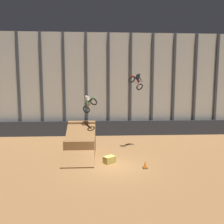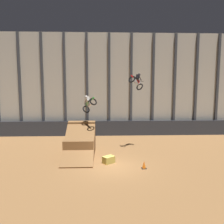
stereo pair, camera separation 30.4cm
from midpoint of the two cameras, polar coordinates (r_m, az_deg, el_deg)
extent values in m
plane|color=olive|center=(17.19, 0.03, -14.10)|extent=(60.00, 60.00, 0.00)
cube|color=beige|center=(27.73, -1.24, 7.17)|extent=(32.00, 0.12, 12.73)
cube|color=#3D424C|center=(29.35, -23.49, 6.60)|extent=(0.28, 0.28, 12.73)
cube|color=#3D424C|center=(28.51, -18.25, 6.82)|extent=(0.28, 0.28, 12.73)
cube|color=#3D424C|center=(27.91, -12.73, 7.00)|extent=(0.28, 0.28, 12.73)
cube|color=#3D424C|center=(27.58, -7.02, 7.12)|extent=(0.28, 0.28, 12.73)
cube|color=#3D424C|center=(27.53, -1.22, 7.17)|extent=(0.28, 0.28, 12.73)
cube|color=#3D424C|center=(27.75, 4.53, 7.15)|extent=(0.28, 0.28, 12.73)
cube|color=#3D424C|center=(28.24, 10.14, 7.05)|extent=(0.28, 0.28, 12.73)
cube|color=#3D424C|center=(28.99, 15.51, 6.90)|extent=(0.28, 0.28, 12.73)
cube|color=#3D424C|center=(29.98, 20.56, 6.71)|extent=(0.28, 0.28, 12.73)
cube|color=#3D424C|center=(31.18, 25.25, 6.48)|extent=(0.28, 0.28, 12.73)
cube|color=#2D333D|center=(27.36, -1.15, -4.26)|extent=(31.36, 0.20, 1.87)
cube|color=brown|center=(19.93, -8.62, -8.76)|extent=(2.52, 3.47, 1.66)
cube|color=brown|center=(21.23, -8.25, -6.27)|extent=(2.58, 0.50, 2.76)
cube|color=olive|center=(19.07, -8.87, -7.75)|extent=(2.58, 5.06, 2.94)
torus|color=black|center=(20.37, -7.13, 0.68)|extent=(0.89, 0.84, 0.67)
torus|color=black|center=(19.35, -5.29, 2.73)|extent=(0.89, 0.84, 0.67)
cube|color=#B7B7BC|center=(19.87, -6.28, 2.05)|extent=(0.50, 0.58, 0.52)
cube|color=green|center=(20.07, -6.69, 2.29)|extent=(0.46, 0.52, 0.45)
cube|color=black|center=(19.79, -6.19, 2.94)|extent=(0.45, 0.52, 0.41)
cube|color=green|center=(19.39, -5.41, 3.54)|extent=(0.31, 0.35, 0.25)
cylinder|color=#B7B7BC|center=(20.34, -7.12, 1.51)|extent=(0.34, 0.42, 0.35)
cylinder|color=black|center=(20.40, -7.29, 2.15)|extent=(0.24, 0.64, 0.04)
cube|color=silver|center=(20.05, -6.71, 3.32)|extent=(0.41, 0.42, 0.53)
sphere|color=silver|center=(20.26, -7.13, 3.93)|extent=(0.43, 0.44, 0.36)
cylinder|color=silver|center=(19.92, -6.83, 2.58)|extent=(0.24, 0.27, 0.43)
cylinder|color=silver|center=(20.06, -6.26, 2.61)|extent=(0.24, 0.27, 0.43)
cylinder|color=silver|center=(20.15, -7.41, 2.98)|extent=(0.29, 0.34, 0.47)
cylinder|color=silver|center=(20.32, -6.65, 3.02)|extent=(0.29, 0.34, 0.47)
torus|color=black|center=(21.74, 6.83, 6.57)|extent=(0.84, 0.85, 0.69)
torus|color=black|center=(20.80, 4.83, 8.52)|extent=(0.84, 0.85, 0.69)
cube|color=#B7B7BC|center=(21.28, 5.89, 7.87)|extent=(0.55, 0.54, 0.50)
cube|color=red|center=(21.48, 6.30, 8.09)|extent=(0.50, 0.49, 0.43)
cube|color=black|center=(21.22, 5.75, 8.70)|extent=(0.51, 0.49, 0.38)
cube|color=red|center=(20.84, 4.92, 9.28)|extent=(0.34, 0.34, 0.23)
cylinder|color=#B7B7BC|center=(21.72, 6.78, 7.35)|extent=(0.38, 0.36, 0.38)
cylinder|color=black|center=(21.79, 6.93, 7.95)|extent=(0.64, 0.22, 0.04)
cube|color=black|center=(21.47, 6.27, 9.05)|extent=(0.40, 0.40, 0.53)
sphere|color=black|center=(21.68, 6.68, 9.62)|extent=(0.44, 0.43, 0.36)
cylinder|color=black|center=(21.47, 5.88, 8.37)|extent=(0.28, 0.27, 0.43)
cylinder|color=black|center=(21.33, 6.39, 8.38)|extent=(0.28, 0.27, 0.43)
cylinder|color=black|center=(21.74, 6.28, 8.75)|extent=(0.34, 0.33, 0.45)
cylinder|color=black|center=(21.55, 6.97, 8.76)|extent=(0.34, 0.33, 0.45)
cube|color=black|center=(17.04, 8.09, -14.31)|extent=(0.36, 0.36, 0.03)
cone|color=orange|center=(16.94, 8.11, -13.39)|extent=(0.28, 0.28, 0.55)
cube|color=#CCB751|center=(17.87, -1.18, -12.34)|extent=(1.08, 1.02, 0.56)
cube|color=#996623|center=(17.87, -1.18, -12.34)|extent=(0.76, 0.57, 0.57)
camera|label=1|loc=(0.15, -90.40, -0.05)|focal=35.00mm
camera|label=2|loc=(0.15, 89.60, 0.05)|focal=35.00mm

